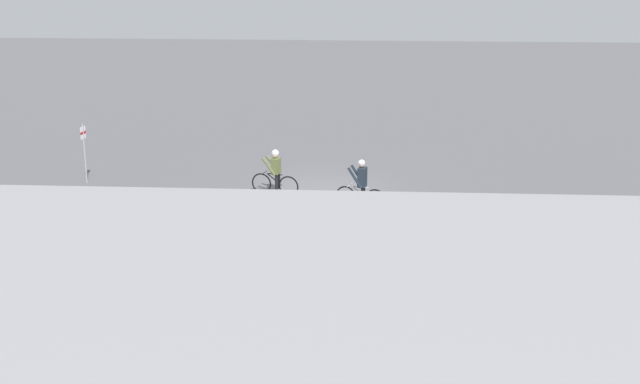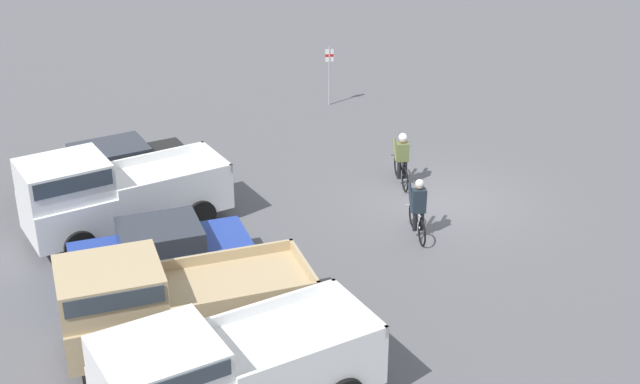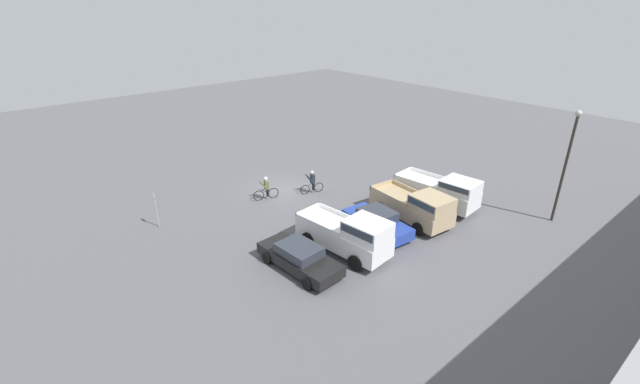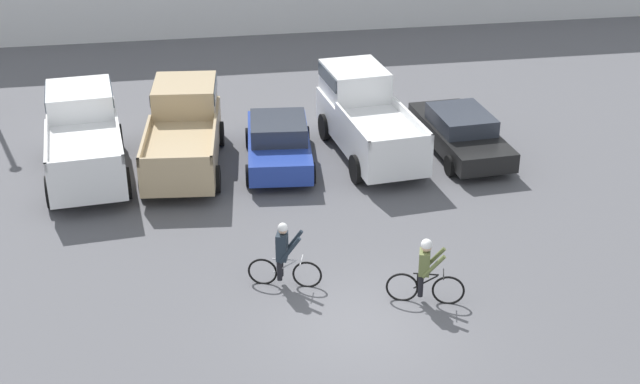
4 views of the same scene
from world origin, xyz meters
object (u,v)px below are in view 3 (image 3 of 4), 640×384
(sedan_1, at_px, (299,257))
(lamppost, at_px, (567,159))
(sedan_0, at_px, (377,222))
(cyclist_1, at_px, (312,182))
(pickup_truck_2, at_px, (350,234))
(cyclist_0, at_px, (266,188))
(pickup_truck_0, at_px, (441,191))
(pickup_truck_1, at_px, (417,206))
(fire_lane_sign, at_px, (156,207))

(sedan_1, distance_m, lamppost, 16.41)
(sedan_0, height_order, cyclist_1, cyclist_1)
(sedan_0, relative_size, pickup_truck_2, 0.81)
(cyclist_0, height_order, cyclist_1, cyclist_1)
(pickup_truck_0, relative_size, sedan_1, 1.14)
(sedan_0, height_order, cyclist_0, cyclist_0)
(pickup_truck_1, bearing_deg, lamppost, 140.75)
(pickup_truck_0, xyz_separation_m, cyclist_0, (7.87, -8.37, -0.34))
(cyclist_0, relative_size, cyclist_1, 1.02)
(sedan_1, bearing_deg, cyclist_1, -133.77)
(sedan_1, height_order, fire_lane_sign, fire_lane_sign)
(cyclist_0, bearing_deg, lamppost, 129.54)
(sedan_1, height_order, lamppost, lamppost)
(sedan_0, relative_size, cyclist_0, 2.60)
(pickup_truck_2, bearing_deg, sedan_1, -12.81)
(sedan_0, bearing_deg, pickup_truck_0, 175.83)
(lamppost, bearing_deg, cyclist_0, -50.46)
(pickup_truck_2, relative_size, cyclist_0, 3.22)
(pickup_truck_1, distance_m, cyclist_0, 9.96)
(pickup_truck_0, bearing_deg, cyclist_1, -55.70)
(pickup_truck_0, bearing_deg, fire_lane_sign, -32.14)
(pickup_truck_0, relative_size, lamppost, 0.80)
(sedan_0, distance_m, cyclist_0, 8.27)
(pickup_truck_2, bearing_deg, lamppost, 155.70)
(pickup_truck_1, bearing_deg, fire_lane_sign, -38.65)
(sedan_0, bearing_deg, cyclist_1, -96.49)
(cyclist_0, distance_m, cyclist_1, 3.25)
(pickup_truck_1, bearing_deg, cyclist_0, -59.94)
(pickup_truck_0, bearing_deg, lamppost, 123.13)
(pickup_truck_0, height_order, cyclist_0, pickup_truck_0)
(cyclist_1, bearing_deg, fire_lane_sign, -12.51)
(pickup_truck_0, xyz_separation_m, pickup_truck_1, (2.88, 0.25, -0.06))
(cyclist_1, bearing_deg, lamppost, 123.79)
(pickup_truck_1, bearing_deg, pickup_truck_0, -175.04)
(cyclist_0, height_order, fire_lane_sign, fire_lane_sign)
(pickup_truck_2, bearing_deg, cyclist_1, -115.75)
(lamppost, bearing_deg, pickup_truck_2, -24.30)
(lamppost, bearing_deg, pickup_truck_0, -56.87)
(cyclist_0, bearing_deg, sedan_0, 105.72)
(pickup_truck_2, height_order, sedan_1, pickup_truck_2)
(pickup_truck_1, xyz_separation_m, sedan_1, (8.35, -0.74, -0.42))
(pickup_truck_2, relative_size, lamppost, 0.80)
(sedan_0, xyz_separation_m, fire_lane_sign, (9.27, -8.96, 0.62))
(pickup_truck_0, xyz_separation_m, fire_lane_sign, (14.91, -9.37, 0.18))
(cyclist_1, height_order, fire_lane_sign, fire_lane_sign)
(cyclist_1, xyz_separation_m, fire_lane_sign, (10.04, -2.23, 0.52))
(cyclist_0, bearing_deg, pickup_truck_0, 133.25)
(pickup_truck_1, height_order, lamppost, lamppost)
(sedan_1, distance_m, cyclist_0, 8.56)
(sedan_1, relative_size, cyclist_1, 2.86)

